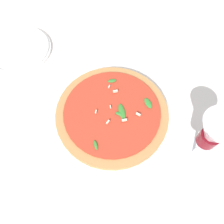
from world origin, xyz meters
name	(u,v)px	position (x,y,z in m)	size (l,w,h in m)	color
ground_plane	(98,121)	(0.00, 0.00, 0.00)	(6.00, 6.00, 0.00)	silver
pizza_arugula_main	(112,114)	(0.03, -0.03, 0.02)	(0.32, 0.32, 0.05)	white
wine_glass	(212,135)	(0.00, -0.26, 0.12)	(0.08, 0.08, 0.18)	white
side_plate_white	(18,49)	(0.15, 0.34, 0.01)	(0.21, 0.21, 0.02)	white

